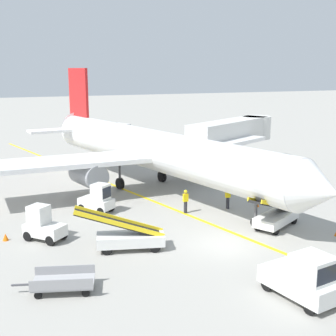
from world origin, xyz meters
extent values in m
plane|color=#9E9B93|center=(0.00, 0.00, 0.00)|extent=(300.00, 300.00, 0.00)
cube|color=yellow|center=(0.53, 5.00, 0.00)|extent=(19.73, 77.68, 0.01)
cylinder|color=white|center=(0.53, 13.24, 3.45)|extent=(10.49, 29.90, 3.30)
cone|color=white|center=(4.47, -2.48, 3.45)|extent=(3.72, 3.11, 3.23)
cone|color=white|center=(-3.45, 29.14, 3.85)|extent=(3.72, 3.48, 3.14)
cube|color=white|center=(7.44, 16.51, 3.05)|extent=(13.61, 9.66, 0.36)
cylinder|color=gray|center=(6.09, 15.14, 2.05)|extent=(2.62, 3.57, 1.90)
cube|color=white|center=(-7.10, 12.87, 3.05)|extent=(13.15, 4.86, 0.36)
cylinder|color=gray|center=(-5.26, 12.30, 2.05)|extent=(2.62, 3.57, 1.90)
cube|color=red|center=(-2.87, 26.82, 7.50)|extent=(1.24, 3.95, 5.20)
cube|color=white|center=(0.14, 27.16, 3.85)|extent=(5.65, 3.99, 0.24)
cube|color=white|center=(-5.68, 25.70, 3.85)|extent=(5.40, 2.74, 0.24)
cylinder|color=#4C4C51|center=(3.33, 2.08, 1.56)|extent=(0.20, 0.20, 3.12)
cylinder|color=black|center=(3.33, 2.08, 0.28)|extent=(0.48, 0.63, 0.56)
cylinder|color=#4C4C51|center=(2.18, 15.71, 1.56)|extent=(0.20, 0.20, 3.12)
cylinder|color=black|center=(2.18, 15.71, 0.48)|extent=(0.57, 1.02, 0.96)
cylinder|color=#4C4C51|center=(-2.09, 14.64, 1.56)|extent=(0.20, 0.20, 3.12)
cylinder|color=black|center=(-2.09, 14.64, 0.48)|extent=(0.57, 1.02, 0.96)
cube|color=black|center=(3.98, -0.54, 3.80)|extent=(2.96, 1.65, 0.60)
cube|color=silver|center=(10.97, 19.04, 3.60)|extent=(11.75, 8.11, 2.50)
cylinder|color=silver|center=(15.95, 21.81, 3.60)|extent=(3.20, 3.20, 2.50)
cylinder|color=#59595B|center=(9.40, 18.17, 1.18)|extent=(0.56, 0.56, 2.35)
cube|color=#333338|center=(9.40, 18.17, 0.25)|extent=(1.80, 1.40, 0.50)
cube|color=silver|center=(-0.01, -6.79, 0.70)|extent=(2.50, 3.88, 0.80)
cube|color=silver|center=(0.10, -7.42, 1.65)|extent=(1.78, 1.86, 1.10)
cube|color=black|center=(0.24, -8.18, 1.65)|extent=(1.42, 0.33, 0.77)
cylinder|color=black|center=(1.01, -7.89, 0.30)|extent=(0.32, 0.63, 0.60)
cylinder|color=black|center=(-0.58, -8.18, 0.30)|extent=(0.32, 0.63, 0.60)
cylinder|color=black|center=(0.57, -5.41, 0.30)|extent=(0.32, 0.63, 0.60)
cylinder|color=black|center=(-1.02, -5.70, 0.30)|extent=(0.32, 0.63, 0.60)
cube|color=silver|center=(-9.63, 4.76, 0.65)|extent=(2.57, 2.65, 0.70)
cube|color=silver|center=(-9.91, 5.08, 1.55)|extent=(1.50, 1.50, 1.10)
cube|color=black|center=(-10.26, 5.46, 1.55)|extent=(0.78, 0.71, 0.77)
cylinder|color=black|center=(-10.61, 5.02, 0.30)|extent=(0.57, 0.59, 0.60)
cylinder|color=black|center=(-9.79, 5.76, 0.30)|extent=(0.57, 0.59, 0.60)
cylinder|color=black|center=(-9.48, 3.77, 0.30)|extent=(0.57, 0.59, 0.60)
cylinder|color=black|center=(-8.66, 4.51, 0.30)|extent=(0.57, 0.59, 0.60)
cube|color=silver|center=(-5.48, 9.11, 0.65)|extent=(2.52, 2.68, 0.70)
cube|color=silver|center=(-5.21, 8.78, 1.55)|extent=(1.49, 1.49, 1.10)
cube|color=black|center=(-4.89, 8.38, 1.55)|extent=(0.81, 0.68, 0.77)
cylinder|color=black|center=(-4.52, 8.80, 0.30)|extent=(0.55, 0.60, 0.60)
cylinder|color=black|center=(-5.38, 8.11, 0.30)|extent=(0.55, 0.60, 0.60)
cylinder|color=black|center=(-5.58, 10.11, 0.30)|extent=(0.55, 0.60, 0.60)
cylinder|color=black|center=(-6.43, 9.41, 0.30)|extent=(0.55, 0.60, 0.60)
cube|color=silver|center=(-5.34, 1.47, 0.60)|extent=(4.06, 2.41, 0.60)
cylinder|color=black|center=(-6.79, 1.19, 0.30)|extent=(0.64, 0.36, 0.60)
cylinder|color=black|center=(-6.47, 2.42, 0.30)|extent=(0.64, 0.36, 0.60)
cylinder|color=black|center=(-4.21, 0.52, 0.30)|extent=(0.64, 0.36, 0.60)
cylinder|color=black|center=(-3.89, 1.75, 0.30)|extent=(0.64, 0.36, 0.60)
cube|color=black|center=(-5.92, 1.62, 1.55)|extent=(5.06, 2.13, 1.76)
cube|color=yellow|center=(-6.04, 1.18, 1.67)|extent=(4.88, 1.34, 1.84)
cube|color=yellow|center=(-5.81, 2.05, 1.67)|extent=(4.88, 1.34, 1.84)
cube|color=silver|center=(4.57, 1.54, 0.60)|extent=(4.05, 3.15, 0.60)
cylinder|color=black|center=(3.72, 0.34, 0.30)|extent=(0.63, 0.48, 0.60)
cylinder|color=black|center=(3.10, 1.46, 0.30)|extent=(0.63, 0.48, 0.60)
cylinder|color=black|center=(6.04, 1.63, 0.30)|extent=(0.63, 0.48, 0.60)
cylinder|color=black|center=(5.43, 2.75, 0.30)|extent=(0.63, 0.48, 0.60)
cube|color=black|center=(4.05, 1.25, 1.55)|extent=(4.81, 3.21, 1.76)
cube|color=yellow|center=(4.26, 0.86, 1.67)|extent=(4.43, 2.50, 1.84)
cube|color=yellow|center=(3.83, 1.65, 1.67)|extent=(4.43, 2.50, 1.84)
cube|color=#A5A5A8|center=(-9.76, -2.24, 0.44)|extent=(3.11, 2.23, 0.16)
cube|color=#4C4C51|center=(-11.53, -1.72, 0.42)|extent=(0.89, 0.33, 0.08)
cylinder|color=#4C4C51|center=(-11.97, -1.59, 0.42)|extent=(0.12, 0.12, 0.05)
cube|color=gray|center=(-9.97, -2.96, 0.69)|extent=(2.70, 0.85, 0.50)
cube|color=gray|center=(-9.55, -1.52, 0.69)|extent=(2.70, 0.85, 0.50)
cylinder|color=black|center=(-10.94, -2.52, 0.18)|extent=(0.38, 0.22, 0.36)
cylinder|color=black|center=(-10.60, -1.37, 0.18)|extent=(0.38, 0.22, 0.36)
cylinder|color=black|center=(-8.92, -3.11, 0.18)|extent=(0.38, 0.22, 0.36)
cylinder|color=black|center=(-8.58, -1.96, 0.18)|extent=(0.38, 0.22, 0.36)
cylinder|color=#26262D|center=(0.32, 6.44, 0.42)|extent=(0.24, 0.24, 0.85)
cube|color=yellow|center=(0.32, 6.44, 1.13)|extent=(0.36, 0.22, 0.56)
sphere|color=#9E7051|center=(0.32, 6.44, 1.52)|extent=(0.20, 0.20, 0.20)
sphere|color=yellow|center=(0.32, 6.44, 1.58)|extent=(0.24, 0.24, 0.24)
cylinder|color=#26262D|center=(3.63, 6.25, 0.42)|extent=(0.24, 0.24, 0.85)
cube|color=yellow|center=(3.63, 6.25, 1.13)|extent=(0.36, 0.22, 0.56)
sphere|color=beige|center=(3.63, 6.25, 1.52)|extent=(0.20, 0.20, 0.20)
sphere|color=yellow|center=(3.63, 6.25, 1.58)|extent=(0.24, 0.24, 0.24)
cone|color=orange|center=(4.55, 16.91, 0.22)|extent=(0.36, 0.36, 0.44)
cone|color=orange|center=(5.90, 5.86, 0.22)|extent=(0.36, 0.36, 0.44)
cone|color=orange|center=(-11.85, 5.60, 0.22)|extent=(0.36, 0.36, 0.44)
camera|label=1|loc=(-12.76, -22.29, 10.09)|focal=49.57mm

